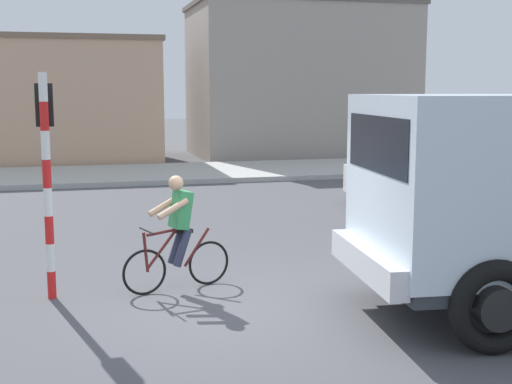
{
  "coord_description": "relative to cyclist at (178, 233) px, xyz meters",
  "views": [
    {
      "loc": [
        -1.93,
        -9.01,
        2.98
      ],
      "look_at": [
        1.07,
        2.5,
        1.2
      ],
      "focal_mm": 48.69,
      "sensor_mm": 36.0,
      "label": 1
    }
  ],
  "objects": [
    {
      "name": "car_red_near",
      "position": [
        7.26,
        5.81,
        -0.05
      ],
      "size": [
        4.27,
        2.49,
        1.6
      ],
      "color": "white",
      "rests_on": "ground"
    },
    {
      "name": "cyclist",
      "position": [
        0.0,
        0.0,
        0.0
      ],
      "size": [
        1.67,
        0.65,
        1.72
      ],
      "color": "black",
      "rests_on": "ground"
    },
    {
      "name": "traffic_light_pole",
      "position": [
        -1.82,
        0.1,
        1.2
      ],
      "size": [
        0.24,
        0.43,
        3.2
      ],
      "color": "red",
      "rests_on": "ground"
    },
    {
      "name": "ground_plane",
      "position": [
        0.51,
        -1.01,
        -0.86
      ],
      "size": [
        120.0,
        120.0,
        0.0
      ],
      "primitive_type": "plane",
      "color": "#4C4C51"
    },
    {
      "name": "building_corner_right",
      "position": [
        8.42,
        20.08,
        2.49
      ],
      "size": [
        9.54,
        6.16,
        6.69
      ],
      "color": "#9E9389",
      "rests_on": "ground"
    },
    {
      "name": "building_mid_block",
      "position": [
        -2.73,
        19.51,
        1.63
      ],
      "size": [
        9.46,
        5.97,
        4.98
      ],
      "color": "tan",
      "rests_on": "ground"
    },
    {
      "name": "sidewalk_far",
      "position": [
        0.51,
        13.85,
        -0.78
      ],
      "size": [
        80.0,
        5.0,
        0.16
      ],
      "primitive_type": "cube",
      "color": "#ADADA8",
      "rests_on": "ground"
    }
  ]
}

